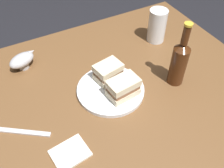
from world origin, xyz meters
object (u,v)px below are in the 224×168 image
at_px(pint_glass, 157,27).
at_px(cider_bottle, 179,62).
at_px(plate, 111,90).
at_px(sandwich_half_left, 123,88).
at_px(fork, 24,132).
at_px(gravy_boat, 22,60).
at_px(napkin, 70,153).
at_px(sandwich_half_right, 107,72).

bearing_deg(pint_glass, cider_bottle, -108.90).
height_order(plate, sandwich_half_left, sandwich_half_left).
distance_m(pint_glass, fork, 0.72).
height_order(pint_glass, fork, pint_glass).
relative_size(gravy_boat, napkin, 1.18).
relative_size(pint_glass, napkin, 1.39).
height_order(sandwich_half_left, napkin, sandwich_half_left).
height_order(pint_glass, cider_bottle, cider_bottle).
bearing_deg(fork, sandwich_half_left, -148.14).
distance_m(plate, fork, 0.34).
relative_size(sandwich_half_left, napkin, 1.08).
relative_size(cider_bottle, fork, 1.47).
distance_m(sandwich_half_left, napkin, 0.29).
distance_m(plate, napkin, 0.29).
bearing_deg(cider_bottle, napkin, -168.02).
distance_m(pint_glass, cider_bottle, 0.28).
bearing_deg(sandwich_half_right, cider_bottle, -27.70).
bearing_deg(gravy_boat, plate, -48.71).
xyz_separation_m(sandwich_half_left, sandwich_half_right, (-0.01, 0.10, -0.00)).
distance_m(sandwich_half_right, pint_glass, 0.35).
xyz_separation_m(sandwich_half_right, napkin, (-0.25, -0.23, -0.05)).
height_order(sandwich_half_left, sandwich_half_right, sandwich_half_left).
bearing_deg(napkin, sandwich_half_left, 25.77).
bearing_deg(cider_bottle, gravy_boat, 144.40).
bearing_deg(gravy_boat, sandwich_half_left, -50.35).
bearing_deg(pint_glass, napkin, -147.46).
xyz_separation_m(sandwich_half_right, gravy_boat, (-0.27, 0.24, -0.01)).
relative_size(gravy_boat, cider_bottle, 0.49).
xyz_separation_m(plate, napkin, (-0.23, -0.17, -0.00)).
height_order(plate, pint_glass, pint_glass).
bearing_deg(gravy_boat, fork, -104.80).
bearing_deg(fork, cider_bottle, -149.19).
relative_size(napkin, fork, 0.61).
xyz_separation_m(napkin, fork, (-0.11, 0.14, -0.00)).
distance_m(sandwich_half_right, napkin, 0.34).
bearing_deg(cider_bottle, plate, 164.17).
bearing_deg(gravy_boat, pint_glass, -9.39).
bearing_deg(sandwich_half_left, sandwich_half_right, 96.44).
height_order(plate, gravy_boat, gravy_boat).
bearing_deg(cider_bottle, pint_glass, 71.10).
xyz_separation_m(gravy_boat, fork, (-0.08, -0.32, -0.04)).
relative_size(plate, cider_bottle, 0.97).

